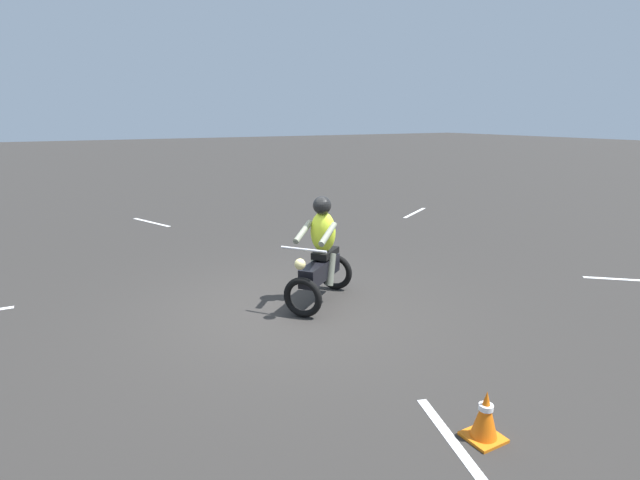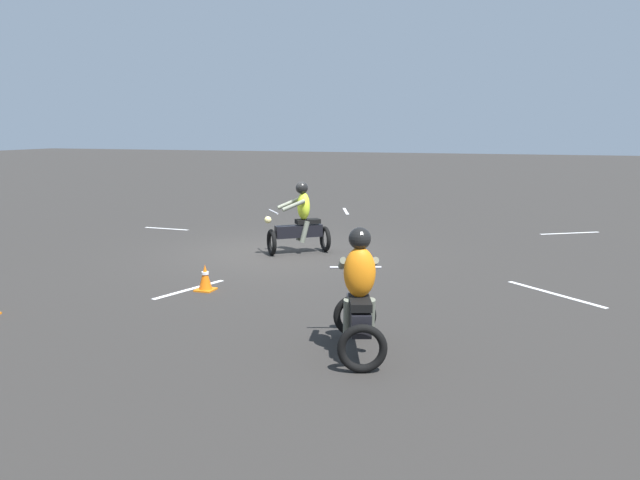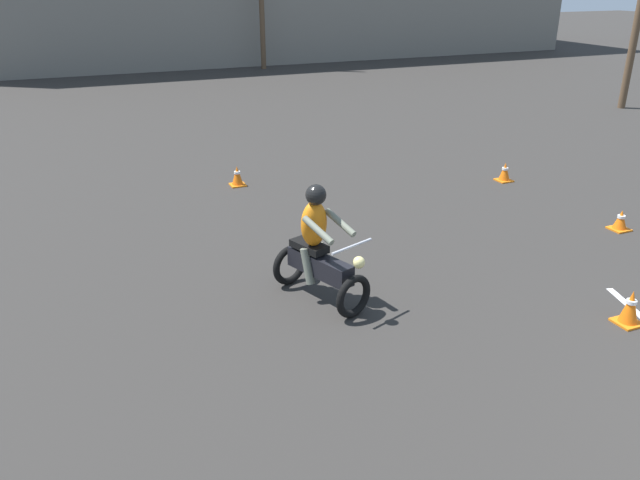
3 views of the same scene
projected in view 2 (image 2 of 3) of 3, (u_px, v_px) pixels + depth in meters
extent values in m
plane|color=#2D2B28|center=(276.00, 253.00, 14.55)|extent=(120.00, 120.00, 0.00)
torus|color=black|center=(272.00, 242.00, 14.21)|extent=(0.45, 0.53, 0.60)
torus|color=black|center=(325.00, 239.00, 14.64)|extent=(0.45, 0.53, 0.60)
cube|color=black|center=(299.00, 231.00, 14.39)|extent=(1.01, 0.87, 0.28)
cube|color=black|center=(308.00, 221.00, 14.42)|extent=(0.60, 0.55, 0.10)
cylinder|color=silver|center=(273.00, 212.00, 14.11)|extent=(0.46, 0.57, 0.04)
sphere|color=#F2E08C|center=(268.00, 220.00, 14.10)|extent=(0.22, 0.22, 0.16)
ellipsoid|color=#D8F233|center=(304.00, 206.00, 14.32)|extent=(0.47, 0.49, 0.64)
cylinder|color=slate|center=(289.00, 203.00, 14.40)|extent=(0.49, 0.41, 0.27)
cylinder|color=slate|center=(294.00, 205.00, 14.03)|extent=(0.49, 0.41, 0.27)
cylinder|color=slate|center=(301.00, 230.00, 14.55)|extent=(0.27, 0.25, 0.51)
cylinder|color=slate|center=(305.00, 232.00, 14.29)|extent=(0.27, 0.25, 0.51)
sphere|color=black|center=(302.00, 188.00, 14.24)|extent=(0.39, 0.39, 0.28)
torus|color=black|center=(355.00, 316.00, 8.64)|extent=(0.60, 0.29, 0.60)
torus|color=black|center=(362.00, 349.00, 7.36)|extent=(0.60, 0.29, 0.60)
cube|color=black|center=(358.00, 314.00, 7.96)|extent=(0.59, 1.12, 0.28)
cube|color=black|center=(360.00, 303.00, 7.70)|extent=(0.43, 0.61, 0.10)
cylinder|color=silver|center=(356.00, 267.00, 8.46)|extent=(0.67, 0.27, 0.04)
sphere|color=#F2E08C|center=(355.00, 278.00, 8.62)|extent=(0.20, 0.20, 0.16)
ellipsoid|color=orange|center=(360.00, 272.00, 7.74)|extent=(0.47, 0.40, 0.64)
cylinder|color=slate|center=(373.00, 263.00, 8.03)|extent=(0.27, 0.55, 0.27)
cylinder|color=slate|center=(342.00, 263.00, 8.02)|extent=(0.27, 0.55, 0.27)
cylinder|color=slate|center=(370.00, 317.00, 7.86)|extent=(0.20, 0.27, 0.51)
cylinder|color=slate|center=(348.00, 317.00, 7.86)|extent=(0.20, 0.27, 0.51)
sphere|color=black|center=(360.00, 239.00, 7.70)|extent=(0.36, 0.36, 0.28)
cube|color=orange|center=(206.00, 290.00, 11.16)|extent=(0.32, 0.32, 0.03)
cone|color=orange|center=(205.00, 277.00, 11.11)|extent=(0.24, 0.24, 0.45)
cylinder|color=white|center=(205.00, 273.00, 11.10)|extent=(0.13, 0.13, 0.05)
cube|color=silver|center=(167.00, 229.00, 18.00)|extent=(1.44, 0.14, 0.01)
cube|color=silver|center=(190.00, 289.00, 11.23)|extent=(0.58, 1.61, 0.01)
cube|color=silver|center=(555.00, 294.00, 10.92)|extent=(1.62, 1.43, 0.01)
cube|color=silver|center=(570.00, 233.00, 17.23)|extent=(1.59, 1.02, 0.01)
cube|color=silver|center=(346.00, 211.00, 21.80)|extent=(0.70, 1.62, 0.01)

